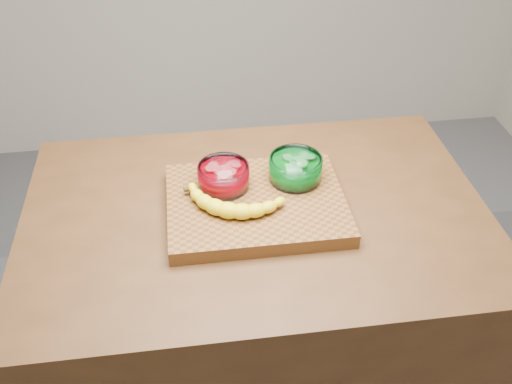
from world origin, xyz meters
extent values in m
cube|color=#4D2E17|center=(0.00, 0.00, 0.45)|extent=(1.20, 0.80, 0.90)
cube|color=brown|center=(0.00, 0.00, 0.92)|extent=(0.45, 0.35, 0.04)
cylinder|color=white|center=(-0.08, 0.06, 0.97)|extent=(0.13, 0.13, 0.06)
cylinder|color=red|center=(-0.08, 0.06, 0.96)|extent=(0.11, 0.11, 0.04)
cylinder|color=#FF505D|center=(-0.08, 0.06, 0.99)|extent=(0.11, 0.11, 0.02)
cylinder|color=white|center=(0.11, 0.07, 0.97)|extent=(0.14, 0.14, 0.06)
cylinder|color=#048B1B|center=(0.11, 0.07, 0.96)|extent=(0.12, 0.12, 0.04)
cylinder|color=#65D76D|center=(0.11, 0.07, 0.99)|extent=(0.11, 0.11, 0.02)
camera|label=1|loc=(-0.15, -1.11, 1.85)|focal=40.00mm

